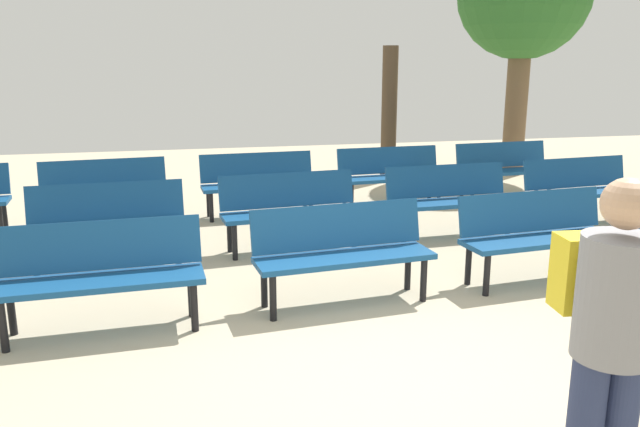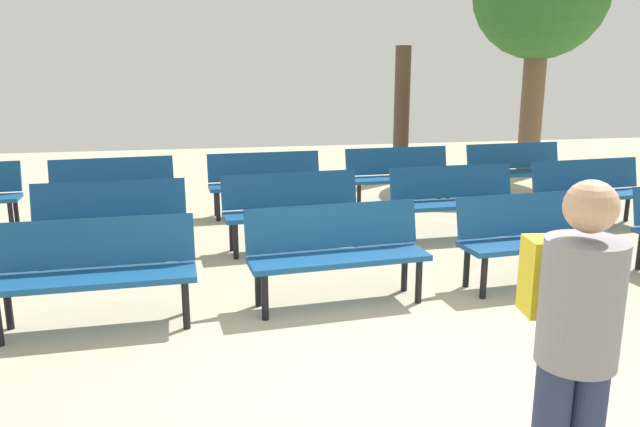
# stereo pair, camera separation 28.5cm
# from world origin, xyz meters

# --- Properties ---
(ground_plane) EXTENTS (24.90, 24.90, 0.00)m
(ground_plane) POSITION_xyz_m (0.00, 0.00, 0.00)
(ground_plane) COLOR #BCAD8E
(bench_r0_c1) EXTENTS (1.62, 0.54, 0.87)m
(bench_r0_c1) POSITION_xyz_m (-2.10, 1.46, 0.50)
(bench_r0_c1) COLOR navy
(bench_r0_c1) RESTS_ON ground_plane
(bench_r0_c2) EXTENTS (1.63, 0.61, 0.87)m
(bench_r0_c2) POSITION_xyz_m (-0.07, 1.60, 0.50)
(bench_r0_c2) COLOR navy
(bench_r0_c2) RESTS_ON ground_plane
(bench_r0_c3) EXTENTS (1.63, 0.61, 0.87)m
(bench_r0_c3) POSITION_xyz_m (1.95, 1.71, 0.50)
(bench_r0_c3) COLOR navy
(bench_r0_c3) RESTS_ON ground_plane
(bench_r1_c1) EXTENTS (1.62, 0.55, 0.87)m
(bench_r1_c1) POSITION_xyz_m (-2.20, 3.19, 0.50)
(bench_r1_c1) COLOR navy
(bench_r1_c1) RESTS_ON ground_plane
(bench_r1_c2) EXTENTS (1.63, 0.61, 0.87)m
(bench_r1_c2) POSITION_xyz_m (-0.21, 3.34, 0.50)
(bench_r1_c2) COLOR navy
(bench_r1_c2) RESTS_ON ground_plane
(bench_r1_c3) EXTENTS (1.62, 0.54, 0.87)m
(bench_r1_c3) POSITION_xyz_m (1.83, 3.46, 0.50)
(bench_r1_c3) COLOR navy
(bench_r1_c3) RESTS_ON ground_plane
(bench_r1_c4) EXTENTS (1.64, 0.62, 0.87)m
(bench_r1_c4) POSITION_xyz_m (3.78, 3.59, 0.50)
(bench_r1_c4) COLOR navy
(bench_r1_c4) RESTS_ON ground_plane
(bench_r2_c1) EXTENTS (1.64, 0.62, 0.87)m
(bench_r2_c1) POSITION_xyz_m (-2.39, 4.94, 0.50)
(bench_r2_c1) COLOR navy
(bench_r2_c1) RESTS_ON ground_plane
(bench_r2_c2) EXTENTS (1.62, 0.56, 0.87)m
(bench_r2_c2) POSITION_xyz_m (-0.33, 5.08, 0.50)
(bench_r2_c2) COLOR navy
(bench_r2_c2) RESTS_ON ground_plane
(bench_r2_c3) EXTENTS (1.62, 0.56, 0.87)m
(bench_r2_c3) POSITION_xyz_m (1.70, 5.23, 0.50)
(bench_r2_c3) COLOR navy
(bench_r2_c3) RESTS_ON ground_plane
(bench_r2_c4) EXTENTS (1.63, 0.58, 0.87)m
(bench_r2_c4) POSITION_xyz_m (3.68, 5.37, 0.50)
(bench_r2_c4) COLOR navy
(bench_r2_c4) RESTS_ON ground_plane
(tree_0) EXTENTS (0.28, 0.28, 2.42)m
(tree_0) POSITION_xyz_m (2.40, 7.30, 1.21)
(tree_0) COLOR #4C3A28
(tree_0) RESTS_ON ground_plane
(visitor_with_backpack) EXTENTS (0.38, 0.56, 1.65)m
(visitor_with_backpack) POSITION_xyz_m (0.32, -1.35, 0.94)
(visitor_with_backpack) COLOR navy
(visitor_with_backpack) RESTS_ON ground_plane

